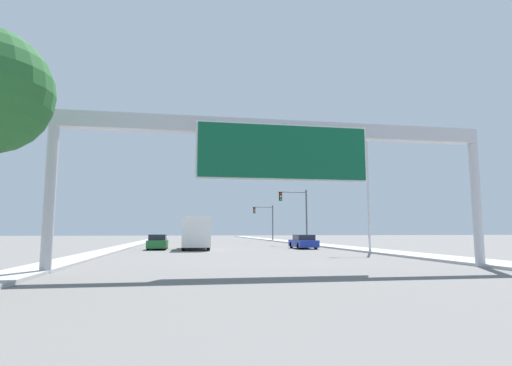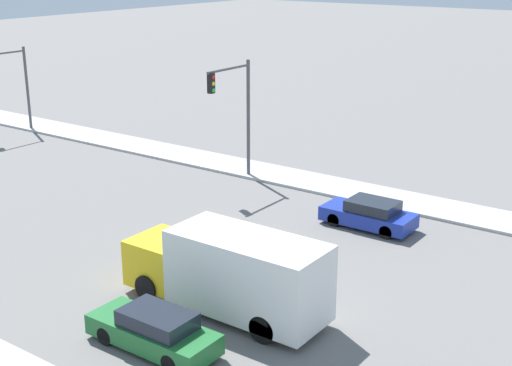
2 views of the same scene
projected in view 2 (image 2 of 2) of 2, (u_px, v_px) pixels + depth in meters
sidewalk_right at (117, 142)px, 49.15m from camera, size 3.00×120.00×0.15m
car_near_right at (154, 330)px, 23.31m from camera, size 1.72×4.65×1.40m
car_far_right at (369, 214)px, 33.76m from camera, size 1.89×4.40×1.36m
truck_box_primary at (231, 272)px, 25.47m from camera, size 2.48×8.00×3.07m
traffic_light_near_intersection at (237, 104)px, 39.53m from camera, size 3.68×0.32×6.82m
traffic_light_mid_block at (13, 77)px, 50.73m from camera, size 3.61×0.32×6.11m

